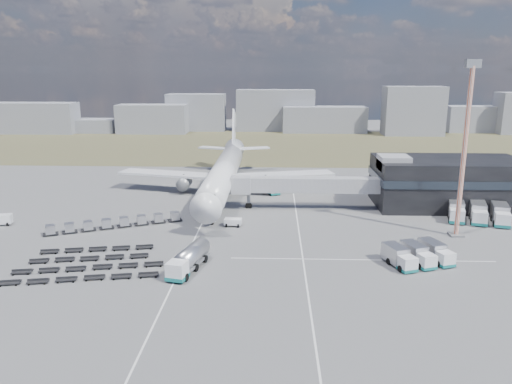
{
  "coord_description": "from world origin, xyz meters",
  "views": [
    {
      "loc": [
        11.54,
        -79.62,
        28.13
      ],
      "look_at": [
        7.83,
        18.27,
        4.0
      ],
      "focal_mm": 35.0,
      "sensor_mm": 36.0,
      "label": 1
    }
  ],
  "objects": [
    {
      "name": "airliner",
      "position": [
        0.0,
        32.38,
        5.29
      ],
      "size": [
        51.59,
        64.53,
        17.62
      ],
      "color": "white",
      "rests_on": "ground"
    },
    {
      "name": "ground",
      "position": [
        0.0,
        0.0,
        0.0
      ],
      "size": [
        420.0,
        420.0,
        0.0
      ],
      "primitive_type": "plane",
      "color": "#565659",
      "rests_on": "ground"
    },
    {
      "name": "lane_markings",
      "position": [
        9.77,
        3.0,
        0.01
      ],
      "size": [
        47.12,
        110.0,
        0.01
      ],
      "color": "silver",
      "rests_on": "ground"
    },
    {
      "name": "service_trucks_near",
      "position": [
        32.9,
        -9.19,
        1.43
      ],
      "size": [
        10.33,
        9.05,
        2.63
      ],
      "rotation": [
        0.0,
        0.0,
        0.34
      ],
      "color": "white",
      "rests_on": "ground"
    },
    {
      "name": "skyline",
      "position": [
        7.52,
        149.46,
        7.6
      ],
      "size": [
        301.86,
        26.36,
        21.05
      ],
      "color": "gray",
      "rests_on": "ground"
    },
    {
      "name": "uld_row",
      "position": [
        -17.34,
        6.04,
        0.99
      ],
      "size": [
        23.01,
        11.52,
        1.66
      ],
      "rotation": [
        0.0,
        0.0,
        0.42
      ],
      "color": "black",
      "rests_on": "ground"
    },
    {
      "name": "utility_van",
      "position": [
        -39.06,
        6.9,
        1.02
      ],
      "size": [
        4.03,
        2.49,
        2.05
      ],
      "primitive_type": "cube",
      "rotation": [
        0.0,
        0.0,
        0.23
      ],
      "color": "white",
      "rests_on": "ground"
    },
    {
      "name": "service_trucks_far",
      "position": [
        50.23,
        12.7,
        1.73
      ],
      "size": [
        12.23,
        10.48,
        3.18
      ],
      "rotation": [
        0.0,
        0.0,
        -0.28
      ],
      "color": "white",
      "rests_on": "ground"
    },
    {
      "name": "pushback_tug",
      "position": [
        3.98,
        8.0,
        0.71
      ],
      "size": [
        3.27,
        2.01,
        1.43
      ],
      "primitive_type": "cube",
      "rotation": [
        0.0,
        0.0,
        -0.08
      ],
      "color": "white",
      "rests_on": "ground"
    },
    {
      "name": "jet_bridge",
      "position": [
        15.9,
        20.42,
        5.05
      ],
      "size": [
        30.3,
        3.8,
        7.05
      ],
      "color": "#939399",
      "rests_on": "ground"
    },
    {
      "name": "catering_truck",
      "position": [
        10.83,
        33.35,
        1.32
      ],
      "size": [
        4.24,
        6.09,
        2.59
      ],
      "rotation": [
        0.0,
        0.0,
        0.38
      ],
      "color": "white",
      "rests_on": "ground"
    },
    {
      "name": "grass_strip",
      "position": [
        0.0,
        110.0,
        0.01
      ],
      "size": [
        420.0,
        90.0,
        0.01
      ],
      "primitive_type": "cube",
      "color": "#4B432D",
      "rests_on": "ground"
    },
    {
      "name": "fuel_tanker",
      "position": [
        -0.66,
        -12.91,
        1.68
      ],
      "size": [
        5.03,
        10.72,
        3.36
      ],
      "rotation": [
        0.0,
        0.0,
        -0.24
      ],
      "color": "white",
      "rests_on": "ground"
    },
    {
      "name": "terminal",
      "position": [
        47.77,
        23.96,
        5.25
      ],
      "size": [
        30.4,
        16.4,
        11.0
      ],
      "color": "black",
      "rests_on": "ground"
    },
    {
      "name": "baggage_dollies",
      "position": [
        -15.95,
        -11.74,
        0.33
      ],
      "size": [
        22.57,
        16.43,
        0.66
      ],
      "rotation": [
        0.0,
        0.0,
        0.19
      ],
      "color": "black",
      "rests_on": "ground"
    },
    {
      "name": "floodlight_mast",
      "position": [
        43.21,
        4.08,
        14.9
      ],
      "size": [
        2.84,
        2.3,
        29.73
      ],
      "rotation": [
        0.0,
        0.0,
        0.28
      ],
      "color": "#D04C21",
      "rests_on": "ground"
    }
  ]
}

